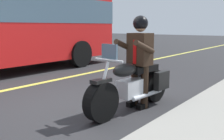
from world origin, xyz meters
The scene contains 4 objects.
ground_plane centered at (0.00, 0.00, 0.00)m, with size 80.00×80.00×0.00m, color #28282B.
lane_center_stripe centered at (0.00, -2.00, 0.01)m, with size 60.00×0.16×0.01m, color #E5DB4C.
motorcycle_main centered at (-0.60, 1.22, 0.45)m, with size 2.22×0.68×1.26m.
rider_main centered at (-0.79, 1.22, 1.04)m, with size 0.65×0.58×1.74m.
Camera 1 is at (3.30, 3.77, 1.55)m, focal length 41.11 mm.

